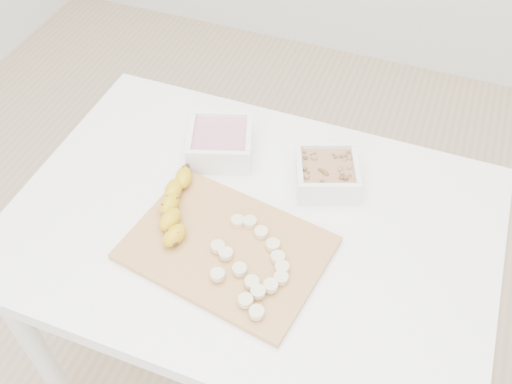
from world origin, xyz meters
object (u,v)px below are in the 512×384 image
(bowl_yogurt, at_px, (220,142))
(banana, at_px, (176,207))
(cutting_board, at_px, (227,248))
(table, at_px, (251,249))
(bowl_granola, at_px, (327,173))

(bowl_yogurt, height_order, banana, bowl_yogurt)
(bowl_yogurt, distance_m, cutting_board, 0.28)
(banana, bearing_deg, table, 8.73)
(bowl_granola, bearing_deg, banana, -142.42)
(cutting_board, bearing_deg, bowl_yogurt, 115.64)
(bowl_granola, distance_m, banana, 0.33)
(bowl_granola, distance_m, cutting_board, 0.28)
(table, bearing_deg, bowl_yogurt, 130.01)
(banana, bearing_deg, cutting_board, -25.64)
(table, xyz_separation_m, bowl_yogurt, (-0.14, 0.16, 0.13))
(table, distance_m, banana, 0.20)
(table, distance_m, bowl_granola, 0.23)
(bowl_granola, xyz_separation_m, cutting_board, (-0.13, -0.24, -0.02))
(bowl_yogurt, xyz_separation_m, bowl_granola, (0.25, -0.01, -0.00))
(table, relative_size, bowl_granola, 5.91)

